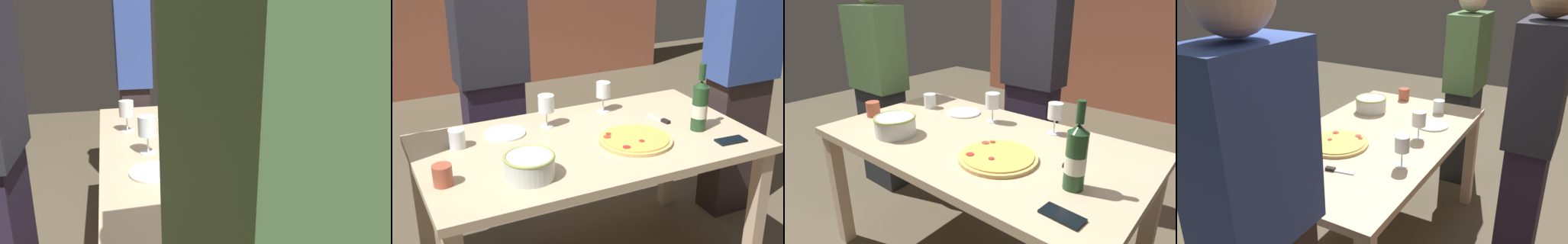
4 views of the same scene
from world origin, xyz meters
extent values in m
cube|color=#CBAF8B|center=(0.00, 0.00, 0.73)|extent=(1.60, 0.90, 0.04)
cube|color=beige|center=(0.74, -0.40, 0.35)|extent=(0.07, 0.07, 0.71)
cube|color=beige|center=(0.74, 0.40, 0.35)|extent=(0.07, 0.07, 0.71)
cylinder|color=tan|center=(0.20, -0.11, 0.76)|extent=(0.35, 0.35, 0.02)
cylinder|color=#E5B150|center=(0.20, -0.11, 0.77)|extent=(0.32, 0.32, 0.01)
cylinder|color=#A82D19|center=(0.10, -0.02, 0.77)|extent=(0.03, 0.03, 0.00)
cylinder|color=#B42822|center=(0.20, -0.16, 0.77)|extent=(0.03, 0.03, 0.00)
cylinder|color=#A13E2D|center=(0.08, -0.05, 0.77)|extent=(0.04, 0.04, 0.00)
cylinder|color=#AC2725|center=(0.10, -0.19, 0.77)|extent=(0.04, 0.04, 0.00)
cylinder|color=silver|center=(-0.38, -0.23, 0.80)|extent=(0.21, 0.21, 0.10)
torus|color=#99A956|center=(-0.38, -0.23, 0.84)|extent=(0.21, 0.21, 0.01)
cylinder|color=#204222|center=(0.55, -0.12, 0.86)|extent=(0.08, 0.08, 0.22)
cone|color=#204222|center=(0.55, -0.12, 0.99)|extent=(0.08, 0.08, 0.03)
cylinder|color=#204222|center=(0.55, -0.12, 1.05)|extent=(0.03, 0.03, 0.08)
cylinder|color=silver|center=(0.55, -0.12, 0.85)|extent=(0.08, 0.08, 0.07)
cylinder|color=white|center=(-0.11, 0.24, 0.75)|extent=(0.07, 0.07, 0.00)
cylinder|color=white|center=(-0.11, 0.24, 0.79)|extent=(0.01, 0.01, 0.08)
cylinder|color=white|center=(-0.11, 0.24, 0.87)|extent=(0.08, 0.08, 0.09)
cylinder|color=white|center=(0.24, 0.31, 0.75)|extent=(0.07, 0.07, 0.00)
cylinder|color=white|center=(0.24, 0.31, 0.79)|extent=(0.01, 0.01, 0.08)
cylinder|color=white|center=(0.24, 0.31, 0.87)|extent=(0.08, 0.08, 0.08)
cylinder|color=maroon|center=(0.24, 0.31, 0.85)|extent=(0.07, 0.07, 0.03)
cylinder|color=#B0543B|center=(-0.71, -0.14, 0.79)|extent=(0.08, 0.08, 0.09)
cylinder|color=white|center=(-0.58, 0.19, 0.79)|extent=(0.08, 0.08, 0.09)
cylinder|color=white|center=(-0.33, 0.24, 0.76)|extent=(0.20, 0.20, 0.01)
cube|color=black|center=(0.61, -0.31, 0.76)|extent=(0.15, 0.08, 0.01)
cube|color=silver|center=(0.44, 0.09, 0.75)|extent=(0.04, 0.11, 0.01)
cube|color=black|center=(0.46, 0.02, 0.76)|extent=(0.03, 0.05, 0.02)
cube|color=#332627|center=(1.09, 0.20, 0.43)|extent=(0.33, 0.20, 0.86)
cube|color=#2F4791|center=(1.09, 0.20, 1.18)|extent=(0.39, 0.24, 0.64)
cube|color=#4C7243|center=(-1.14, 0.20, 1.07)|extent=(0.41, 0.24, 0.58)
camera|label=1|loc=(-1.53, 0.41, 1.28)|focal=31.56mm
camera|label=2|loc=(-1.01, -2.07, 1.80)|focal=48.80mm
camera|label=3|loc=(0.99, -1.18, 1.42)|focal=31.00mm
camera|label=4|loc=(1.83, 1.05, 1.70)|focal=35.99mm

